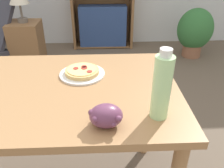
{
  "coord_description": "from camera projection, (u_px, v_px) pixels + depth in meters",
  "views": [
    {
      "loc": [
        0.33,
        -1.07,
        1.36
      ],
      "look_at": [
        0.37,
        -0.18,
        0.84
      ],
      "focal_mm": 38.0,
      "sensor_mm": 36.0,
      "label": 1
    }
  ],
  "objects": [
    {
      "name": "grape_bunch",
      "position": [
        106.0,
        116.0,
        0.86
      ],
      "size": [
        0.13,
        0.1,
        0.09
      ],
      "color": "#6B3856",
      "rests_on": "dining_table"
    },
    {
      "name": "drink_bottle",
      "position": [
        162.0,
        87.0,
        0.87
      ],
      "size": [
        0.07,
        0.07,
        0.28
      ],
      "color": "#B7EAA3",
      "rests_on": "dining_table"
    },
    {
      "name": "dining_table",
      "position": [
        45.0,
        107.0,
        1.17
      ],
      "size": [
        1.29,
        0.78,
        0.78
      ],
      "color": "#A37549",
      "rests_on": "ground_plane"
    },
    {
      "name": "potted_plant_floor",
      "position": [
        195.0,
        31.0,
        3.2
      ],
      "size": [
        0.48,
        0.41,
        0.67
      ],
      "color": "#8E5B42",
      "rests_on": "ground_plane"
    },
    {
      "name": "side_table",
      "position": [
        28.0,
        48.0,
        2.8
      ],
      "size": [
        0.34,
        0.34,
        0.62
      ],
      "color": "brown",
      "rests_on": "ground_plane"
    },
    {
      "name": "pizza_on_plate",
      "position": [
        82.0,
        72.0,
        1.23
      ],
      "size": [
        0.23,
        0.23,
        0.04
      ],
      "color": "white",
      "rests_on": "dining_table"
    }
  ]
}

